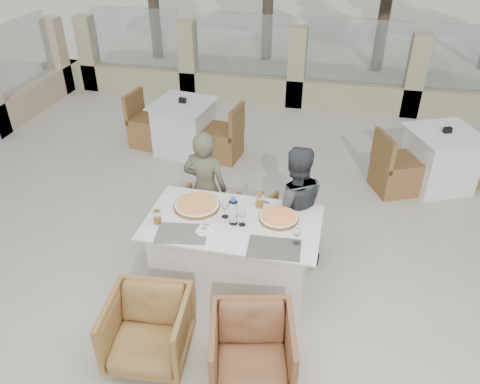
% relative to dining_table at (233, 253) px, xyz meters
% --- Properties ---
extents(ground, '(80.00, 80.00, 0.00)m').
position_rel_dining_table_xyz_m(ground, '(0.01, -0.03, -0.39)').
color(ground, '#BBB2A0').
rests_on(ground, ground).
extents(sand_patch, '(30.00, 16.00, 0.01)m').
position_rel_dining_table_xyz_m(sand_patch, '(0.01, 13.97, -0.38)').
color(sand_patch, beige).
rests_on(sand_patch, ground).
extents(perimeter_wall_far, '(10.00, 0.34, 1.60)m').
position_rel_dining_table_xyz_m(perimeter_wall_far, '(0.01, 4.77, 0.42)').
color(perimeter_wall_far, tan).
rests_on(perimeter_wall_far, ground).
extents(dining_table, '(1.60, 0.90, 0.77)m').
position_rel_dining_table_xyz_m(dining_table, '(0.00, 0.00, 0.00)').
color(dining_table, silver).
rests_on(dining_table, ground).
extents(placemat_near_left, '(0.49, 0.37, 0.00)m').
position_rel_dining_table_xyz_m(placemat_near_left, '(-0.40, -0.28, 0.39)').
color(placemat_near_left, '#635C55').
rests_on(placemat_near_left, dining_table).
extents(placemat_near_right, '(0.47, 0.33, 0.00)m').
position_rel_dining_table_xyz_m(placemat_near_right, '(0.43, -0.30, 0.39)').
color(placemat_near_right, '#4F4B44').
rests_on(placemat_near_right, dining_table).
extents(pizza_left, '(0.59, 0.59, 0.06)m').
position_rel_dining_table_xyz_m(pizza_left, '(-0.39, 0.15, 0.41)').
color(pizza_left, orange).
rests_on(pizza_left, dining_table).
extents(pizza_right, '(0.39, 0.39, 0.05)m').
position_rel_dining_table_xyz_m(pizza_right, '(0.40, 0.12, 0.41)').
color(pizza_right, '#F35521').
rests_on(pizza_right, dining_table).
extents(water_bottle, '(0.09, 0.09, 0.28)m').
position_rel_dining_table_xyz_m(water_bottle, '(0.01, -0.03, 0.52)').
color(water_bottle, '#C2E0FF').
rests_on(water_bottle, dining_table).
extents(wine_glass_centre, '(0.08, 0.08, 0.18)m').
position_rel_dining_table_xyz_m(wine_glass_centre, '(-0.09, 0.05, 0.48)').
color(wine_glass_centre, silver).
rests_on(wine_glass_centre, dining_table).
extents(wine_glass_near, '(0.10, 0.10, 0.18)m').
position_rel_dining_table_xyz_m(wine_glass_near, '(0.10, -0.04, 0.48)').
color(wine_glass_near, white).
rests_on(wine_glass_near, dining_table).
extents(wine_glass_corner, '(0.08, 0.08, 0.18)m').
position_rel_dining_table_xyz_m(wine_glass_corner, '(0.61, -0.20, 0.48)').
color(wine_glass_corner, white).
rests_on(wine_glass_corner, dining_table).
extents(beer_glass_left, '(0.08, 0.08, 0.13)m').
position_rel_dining_table_xyz_m(beer_glass_left, '(-0.66, -0.18, 0.45)').
color(beer_glass_left, orange).
rests_on(beer_glass_left, dining_table).
extents(beer_glass_right, '(0.08, 0.08, 0.15)m').
position_rel_dining_table_xyz_m(beer_glass_right, '(0.20, 0.29, 0.46)').
color(beer_glass_right, orange).
rests_on(beer_glass_right, dining_table).
extents(olive_dish, '(0.14, 0.14, 0.04)m').
position_rel_dining_table_xyz_m(olive_dish, '(-0.21, -0.21, 0.41)').
color(olive_dish, white).
rests_on(olive_dish, dining_table).
extents(armchair_far_left, '(0.68, 0.70, 0.58)m').
position_rel_dining_table_xyz_m(armchair_far_left, '(-0.45, 0.55, -0.09)').
color(armchair_far_left, brown).
rests_on(armchair_far_left, ground).
extents(armchair_far_right, '(0.73, 0.74, 0.53)m').
position_rel_dining_table_xyz_m(armchair_far_right, '(0.43, 0.66, -0.12)').
color(armchair_far_right, brown).
rests_on(armchair_far_right, ground).
extents(armchair_near_left, '(0.71, 0.72, 0.60)m').
position_rel_dining_table_xyz_m(armchair_near_left, '(-0.48, -0.99, -0.08)').
color(armchair_near_left, olive).
rests_on(armchair_near_left, ground).
extents(armchair_near_right, '(0.77, 0.78, 0.60)m').
position_rel_dining_table_xyz_m(armchair_near_right, '(0.39, -1.00, -0.09)').
color(armchair_near_right, brown).
rests_on(armchair_near_right, ground).
extents(diner_left, '(0.50, 0.34, 1.31)m').
position_rel_dining_table_xyz_m(diner_left, '(-0.46, 0.66, 0.27)').
color(diner_left, '#585941').
rests_on(diner_left, ground).
extents(diner_right, '(0.77, 0.68, 1.34)m').
position_rel_dining_table_xyz_m(diner_right, '(0.50, 0.48, 0.28)').
color(diner_right, '#393C3F').
rests_on(diner_right, ground).
extents(bg_table_a, '(1.74, 1.04, 0.77)m').
position_rel_dining_table_xyz_m(bg_table_a, '(-1.37, 2.62, 0.00)').
color(bg_table_a, silver).
rests_on(bg_table_a, ground).
extents(bg_table_b, '(1.83, 1.43, 0.77)m').
position_rel_dining_table_xyz_m(bg_table_b, '(2.19, 2.41, 0.00)').
color(bg_table_b, white).
rests_on(bg_table_b, ground).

